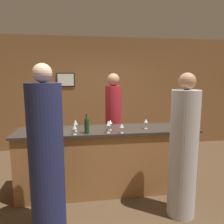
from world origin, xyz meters
TOP-DOWN VIEW (x-y plane):
  - ground_plane at (0.00, 0.00)m, footprint 14.00×14.00m
  - back_wall at (-0.00, 2.29)m, footprint 8.00×0.08m
  - bar_counter at (0.00, 0.00)m, footprint 2.81×0.66m
  - bartender at (0.20, 0.73)m, footprint 0.30×0.30m
  - guest_0 at (0.87, -0.78)m, footprint 0.36×0.36m
  - guest_1 at (-0.82, -0.84)m, footprint 0.39×0.39m
  - wine_bottle_0 at (-0.33, -0.22)m, footprint 0.07×0.07m
  - ice_bucket at (-0.85, 0.01)m, footprint 0.15×0.15m
  - wine_glass_0 at (-0.50, -0.08)m, footprint 0.06×0.06m
  - wine_glass_1 at (-0.51, -0.27)m, footprint 0.06×0.06m
  - wine_glass_2 at (0.59, -0.07)m, footprint 0.06×0.06m
  - wine_glass_3 at (0.16, -0.28)m, footprint 0.06×0.06m
  - wine_glass_4 at (0.03, -0.08)m, footprint 0.07×0.07m
  - wine_glass_5 at (-0.03, -0.24)m, footprint 0.06×0.06m

SIDE VIEW (x-z plane):
  - ground_plane at x=0.00m, z-range 0.00..0.00m
  - bar_counter at x=0.00m, z-range 0.00..1.02m
  - guest_0 at x=0.87m, z-range -0.07..1.81m
  - bartender at x=0.20m, z-range -0.04..1.84m
  - guest_1 at x=-0.82m, z-range -0.07..1.89m
  - wine_glass_3 at x=0.16m, z-range 1.05..1.19m
  - ice_bucket at x=-0.85m, z-range 1.02..1.24m
  - wine_glass_1 at x=-0.51m, z-range 1.05..1.21m
  - wine_bottle_0 at x=-0.33m, z-range 0.99..1.27m
  - wine_glass_2 at x=0.59m, z-range 1.06..1.22m
  - wine_glass_4 at x=0.03m, z-range 1.06..1.22m
  - wine_glass_0 at x=-0.50m, z-range 1.06..1.24m
  - wine_glass_5 at x=-0.03m, z-range 1.07..1.25m
  - back_wall at x=0.00m, z-range 0.00..2.80m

